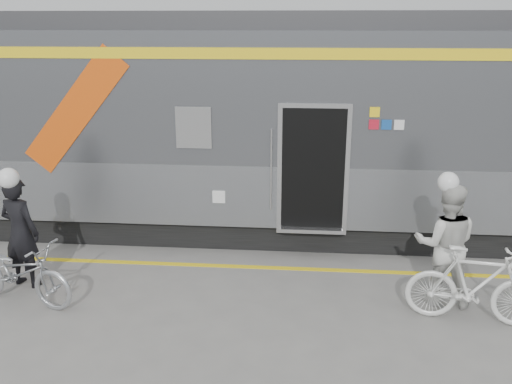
# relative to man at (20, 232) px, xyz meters

# --- Properties ---
(ground) EXTENTS (90.00, 90.00, 0.00)m
(ground) POSITION_rel_man_xyz_m (3.64, -1.24, -0.87)
(ground) COLOR slate
(ground) RESTS_ON ground
(train) EXTENTS (24.00, 3.17, 4.10)m
(train) POSITION_rel_man_xyz_m (2.24, 2.96, 1.18)
(train) COLOR black
(train) RESTS_ON ground
(safety_strip) EXTENTS (24.00, 0.12, 0.01)m
(safety_strip) POSITION_rel_man_xyz_m (3.64, 0.91, -0.87)
(safety_strip) COLOR yellow
(safety_strip) RESTS_ON ground
(man) EXTENTS (0.72, 0.57, 1.74)m
(man) POSITION_rel_man_xyz_m (0.00, 0.00, 0.00)
(man) COLOR black
(man) RESTS_ON ground
(bicycle_left) EXTENTS (1.93, 1.08, 0.96)m
(bicycle_left) POSITION_rel_man_xyz_m (0.20, -0.55, -0.39)
(bicycle_left) COLOR #B1B4B9
(bicycle_left) RESTS_ON ground
(woman) EXTENTS (0.97, 0.80, 1.80)m
(woman) POSITION_rel_man_xyz_m (6.31, 0.01, 0.03)
(woman) COLOR silver
(woman) RESTS_ON ground
(bicycle_right) EXTENTS (1.87, 0.77, 1.09)m
(bicycle_right) POSITION_rel_man_xyz_m (6.61, -0.54, -0.33)
(bicycle_right) COLOR silver
(bicycle_right) RESTS_ON ground
(helmet_man) EXTENTS (0.30, 0.30, 0.30)m
(helmet_man) POSITION_rel_man_xyz_m (0.00, 0.00, 1.02)
(helmet_man) COLOR white
(helmet_man) RESTS_ON man
(helmet_woman) EXTENTS (0.29, 0.29, 0.29)m
(helmet_woman) POSITION_rel_man_xyz_m (6.31, 0.01, 1.08)
(helmet_woman) COLOR white
(helmet_woman) RESTS_ON woman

